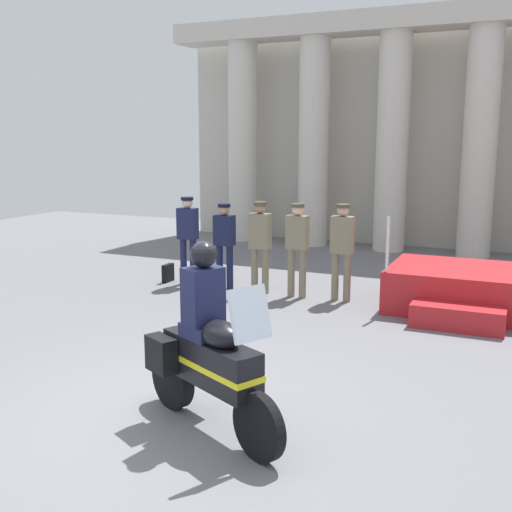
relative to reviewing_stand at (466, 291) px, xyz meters
name	(u,v)px	position (x,y,z in m)	size (l,w,h in m)	color
ground_plane	(170,418)	(-2.35, -5.52, -0.35)	(28.00, 28.00, 0.00)	slate
colonnade_backdrop	(439,121)	(-1.39, 5.69, 2.92)	(14.16, 1.65, 6.14)	beige
reviewing_stand	(466,291)	(0.00, 0.00, 0.00)	(2.51, 2.35, 1.62)	#B21E23
officer_in_row_0	(188,233)	(-5.21, -0.24, 0.68)	(0.38, 0.24, 1.74)	#191E42
officer_in_row_1	(224,239)	(-4.40, -0.25, 0.62)	(0.38, 0.24, 1.64)	#141938
officer_in_row_2	(260,240)	(-3.65, -0.26, 0.66)	(0.38, 0.24, 1.71)	#7A7056
officer_in_row_3	(297,243)	(-2.90, -0.31, 0.67)	(0.38, 0.24, 1.71)	#7A7056
officer_in_row_4	(342,244)	(-2.09, -0.23, 0.67)	(0.38, 0.24, 1.73)	#7A7056
motorcycle_with_rider	(207,353)	(-1.88, -5.55, 0.45)	(1.92, 1.13, 1.90)	black
briefcase_on_ground	(168,273)	(-5.71, -0.21, -0.17)	(0.10, 0.32, 0.36)	black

